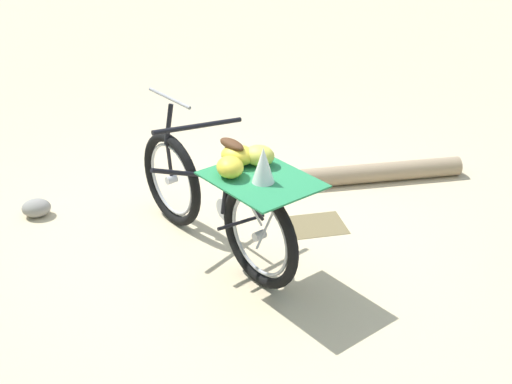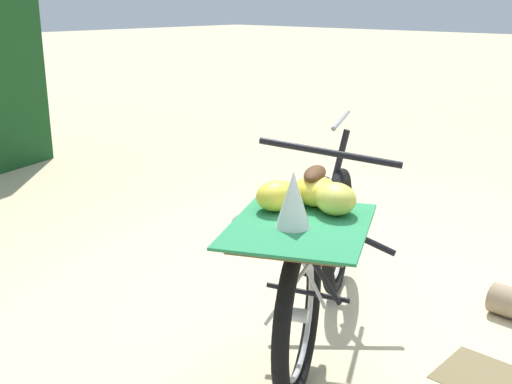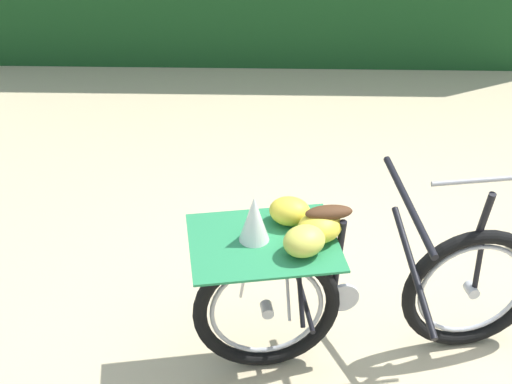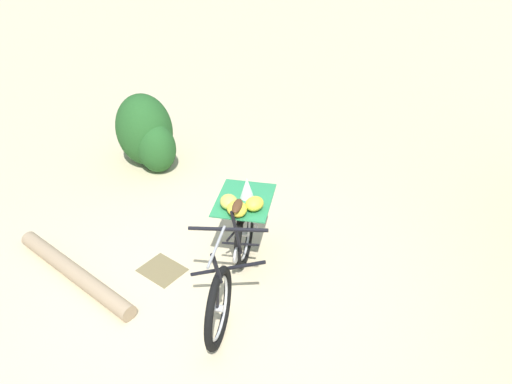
{
  "view_description": "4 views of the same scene",
  "coord_description": "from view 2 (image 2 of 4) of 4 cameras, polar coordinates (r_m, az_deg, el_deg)",
  "views": [
    {
      "loc": [
        -0.63,
        -4.24,
        2.61
      ],
      "look_at": [
        0.15,
        -0.69,
        0.74
      ],
      "focal_mm": 47.43,
      "sensor_mm": 36.0,
      "label": 1
    },
    {
      "loc": [
        1.67,
        -2.47,
        1.64
      ],
      "look_at": [
        0.05,
        -0.71,
        0.91
      ],
      "focal_mm": 44.19,
      "sensor_mm": 36.0,
      "label": 2
    },
    {
      "loc": [
        2.7,
        0.18,
        2.69
      ],
      "look_at": [
        0.11,
        -0.68,
        0.98
      ],
      "focal_mm": 49.69,
      "sensor_mm": 36.0,
      "label": 3
    },
    {
      "loc": [
        -2.32,
        2.48,
        3.5
      ],
      "look_at": [
        0.08,
        -0.64,
        0.9
      ],
      "focal_mm": 34.19,
      "sensor_mm": 36.0,
      "label": 4
    }
  ],
  "objects": [
    {
      "name": "ground_plane",
      "position": [
        3.41,
        7.59,
        -11.93
      ],
      "size": [
        60.0,
        60.0,
        0.0
      ],
      "primitive_type": "plane",
      "color": "beige"
    },
    {
      "name": "bicycle",
      "position": [
        3.03,
        5.62,
        -5.42
      ],
      "size": [
        1.06,
        1.72,
        1.03
      ],
      "rotation": [
        0.0,
        0.0,
        2.03
      ],
      "color": "black",
      "rests_on": "ground_plane"
    },
    {
      "name": "path_stone",
      "position": [
        4.62,
        -0.96,
        -2.87
      ],
      "size": [
        0.22,
        0.19,
        0.14
      ],
      "primitive_type": "ellipsoid",
      "color": "gray",
      "rests_on": "ground_plane"
    },
    {
      "name": "leaf_litter_patch",
      "position": [
        3.14,
        20.44,
        -15.57
      ],
      "size": [
        0.44,
        0.36,
        0.01
      ],
      "primitive_type": "cube",
      "color": "olive",
      "rests_on": "ground_plane"
    }
  ]
}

